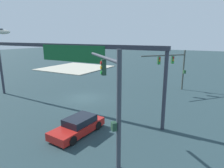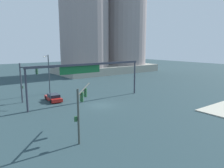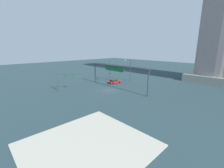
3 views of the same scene
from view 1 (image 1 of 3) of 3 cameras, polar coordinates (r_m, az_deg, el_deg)
name	(u,v)px [view 1 (image 1 of 3)]	position (r m, az deg, el deg)	size (l,w,h in m)	color
ground_plane	(84,98)	(23.04, -7.98, -4.08)	(186.38, 186.38, 0.00)	#273C41
sidewalk_corner	(76,68)	(45.35, -10.45, 4.61)	(12.81, 13.43, 0.15)	#B6B29F
traffic_signal_near_corner	(173,64)	(26.48, 17.29, 5.65)	(4.51, 5.01, 5.24)	#3E443F
traffic_signal_opposite_side	(112,90)	(10.73, -0.10, -1.80)	(4.33, 4.19, 6.35)	#393F49
overhead_sign_gantry	(63,54)	(19.30, -13.95, 8.30)	(20.38, 0.43, 6.29)	#333642
sedan_car_approaching	(78,126)	(14.90, -9.74, -11.87)	(2.06, 4.45, 1.21)	#B31F1A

